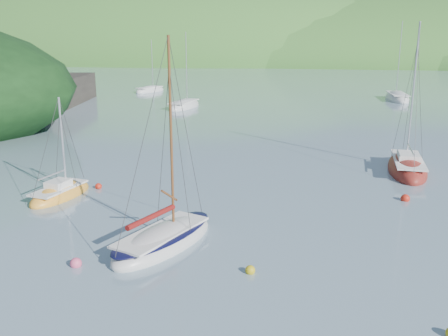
% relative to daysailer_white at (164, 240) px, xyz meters
% --- Properties ---
extents(ground, '(700.00, 700.00, 0.00)m').
position_rel_daysailer_white_xyz_m(ground, '(0.76, -2.87, -0.22)').
color(ground, slate).
rests_on(ground, ground).
extents(shoreline_hills, '(690.00, 135.00, 56.00)m').
position_rel_daysailer_white_xyz_m(shoreline_hills, '(-8.90, 169.55, -0.22)').
color(shoreline_hills, '#30702B').
rests_on(shoreline_hills, ground).
extents(daysailer_white, '(4.39, 6.76, 9.75)m').
position_rel_daysailer_white_xyz_m(daysailer_white, '(0.00, 0.00, 0.00)').
color(daysailer_white, silver).
rests_on(daysailer_white, ground).
extents(sloop_red, '(2.84, 7.37, 10.74)m').
position_rel_daysailer_white_xyz_m(sloop_red, '(12.58, 14.96, -0.01)').
color(sloop_red, maroon).
rests_on(sloop_red, ground).
extents(sailboat_yellow, '(2.67, 4.95, 6.23)m').
position_rel_daysailer_white_xyz_m(sailboat_yellow, '(-7.94, 5.32, -0.06)').
color(sailboat_yellow, '#F8A532').
rests_on(sailboat_yellow, ground).
extents(distant_sloop_a, '(3.59, 7.35, 10.05)m').
position_rel_daysailer_white_xyz_m(distant_sloop_a, '(-10.35, 40.63, -0.05)').
color(distant_sloop_a, silver).
rests_on(distant_sloop_a, ground).
extents(distant_sloop_b, '(3.39, 8.31, 11.61)m').
position_rel_daysailer_white_xyz_m(distant_sloop_b, '(16.91, 53.51, -0.03)').
color(distant_sloop_b, silver).
rests_on(distant_sloop_b, ground).
extents(distant_sloop_c, '(4.31, 6.53, 8.80)m').
position_rel_daysailer_white_xyz_m(distant_sloop_c, '(-20.41, 56.42, -0.06)').
color(distant_sloop_c, silver).
rests_on(distant_sloop_c, ground).
extents(mooring_buoys, '(18.47, 13.89, 0.50)m').
position_rel_daysailer_white_xyz_m(mooring_buoys, '(4.14, 1.74, -0.10)').
color(mooring_buoys, gold).
rests_on(mooring_buoys, ground).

